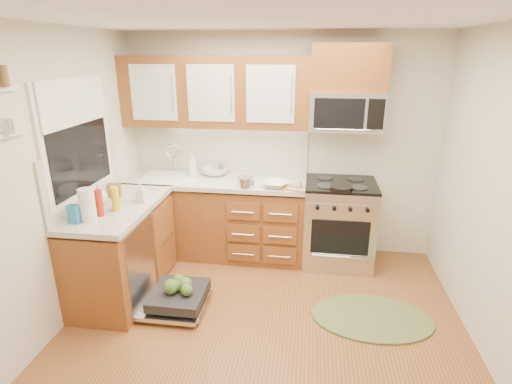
# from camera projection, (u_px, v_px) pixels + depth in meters

# --- Properties ---
(floor) EXTENTS (3.50, 3.50, 0.00)m
(floor) POSITION_uv_depth(u_px,v_px,m) (262.00, 337.00, 3.38)
(floor) COLOR brown
(floor) RESTS_ON ground
(ceiling) EXTENTS (3.50, 3.50, 0.00)m
(ceiling) POSITION_uv_depth(u_px,v_px,m) (264.00, 16.00, 2.55)
(ceiling) COLOR white
(ceiling) RESTS_ON ground
(wall_back) EXTENTS (3.50, 0.04, 2.50)m
(wall_back) POSITION_uv_depth(u_px,v_px,m) (282.00, 147.00, 4.60)
(wall_back) COLOR beige
(wall_back) RESTS_ON ground
(wall_front) EXTENTS (3.50, 0.04, 2.50)m
(wall_front) POSITION_uv_depth(u_px,v_px,m) (198.00, 380.00, 1.33)
(wall_front) COLOR beige
(wall_front) RESTS_ON ground
(wall_left) EXTENTS (0.04, 3.50, 2.50)m
(wall_left) POSITION_uv_depth(u_px,v_px,m) (46.00, 189.00, 3.19)
(wall_left) COLOR beige
(wall_left) RESTS_ON ground
(base_cabinet_back) EXTENTS (2.05, 0.60, 0.85)m
(base_cabinet_back) POSITION_uv_depth(u_px,v_px,m) (217.00, 219.00, 4.69)
(base_cabinet_back) COLOR brown
(base_cabinet_back) RESTS_ON ground
(base_cabinet_left) EXTENTS (0.60, 1.25, 0.85)m
(base_cabinet_left) POSITION_uv_depth(u_px,v_px,m) (123.00, 252.00, 3.92)
(base_cabinet_left) COLOR brown
(base_cabinet_left) RESTS_ON ground
(countertop_back) EXTENTS (2.07, 0.64, 0.05)m
(countertop_back) POSITION_uv_depth(u_px,v_px,m) (215.00, 181.00, 4.52)
(countertop_back) COLOR beige
(countertop_back) RESTS_ON base_cabinet_back
(countertop_left) EXTENTS (0.64, 1.27, 0.05)m
(countertop_left) POSITION_uv_depth(u_px,v_px,m) (118.00, 207.00, 3.76)
(countertop_left) COLOR beige
(countertop_left) RESTS_ON base_cabinet_left
(backsplash_back) EXTENTS (2.05, 0.02, 0.57)m
(backsplash_back) POSITION_uv_depth(u_px,v_px,m) (220.00, 149.00, 4.69)
(backsplash_back) COLOR beige
(backsplash_back) RESTS_ON ground
(backsplash_left) EXTENTS (0.02, 1.25, 0.57)m
(backsplash_left) POSITION_uv_depth(u_px,v_px,m) (84.00, 175.00, 3.69)
(backsplash_left) COLOR beige
(backsplash_left) RESTS_ON ground
(upper_cabinets) EXTENTS (2.05, 0.35, 0.75)m
(upper_cabinets) POSITION_uv_depth(u_px,v_px,m) (215.00, 92.00, 4.32)
(upper_cabinets) COLOR brown
(upper_cabinets) RESTS_ON ground
(cabinet_over_mw) EXTENTS (0.76, 0.35, 0.47)m
(cabinet_over_mw) POSITION_uv_depth(u_px,v_px,m) (349.00, 68.00, 4.05)
(cabinet_over_mw) COLOR brown
(cabinet_over_mw) RESTS_ON ground
(range) EXTENTS (0.76, 0.64, 0.95)m
(range) POSITION_uv_depth(u_px,v_px,m) (338.00, 223.00, 4.46)
(range) COLOR silver
(range) RESTS_ON ground
(microwave) EXTENTS (0.76, 0.38, 0.40)m
(microwave) POSITION_uv_depth(u_px,v_px,m) (346.00, 111.00, 4.17)
(microwave) COLOR silver
(microwave) RESTS_ON ground
(sink) EXTENTS (0.62, 0.50, 0.26)m
(sink) POSITION_uv_depth(u_px,v_px,m) (170.00, 188.00, 4.60)
(sink) COLOR white
(sink) RESTS_ON ground
(dishwasher) EXTENTS (0.70, 0.60, 0.20)m
(dishwasher) POSITION_uv_depth(u_px,v_px,m) (175.00, 299.00, 3.74)
(dishwasher) COLOR silver
(dishwasher) RESTS_ON ground
(window) EXTENTS (0.03, 1.05, 1.05)m
(window) POSITION_uv_depth(u_px,v_px,m) (77.00, 139.00, 3.56)
(window) COLOR white
(window) RESTS_ON ground
(window_blind) EXTENTS (0.02, 0.96, 0.40)m
(window_blind) POSITION_uv_depth(u_px,v_px,m) (74.00, 101.00, 3.45)
(window_blind) COLOR white
(window_blind) RESTS_ON ground
(shelf_lower) EXTENTS (0.04, 0.40, 0.03)m
(shelf_lower) POSITION_uv_depth(u_px,v_px,m) (5.00, 135.00, 2.70)
(shelf_lower) COLOR white
(shelf_lower) RESTS_ON ground
(rug) EXTENTS (1.27, 1.07, 0.02)m
(rug) POSITION_uv_depth(u_px,v_px,m) (372.00, 318.00, 3.61)
(rug) COLOR brown
(rug) RESTS_ON ground
(skillet) EXTENTS (0.30, 0.30, 0.04)m
(skillet) POSITION_uv_depth(u_px,v_px,m) (341.00, 188.00, 4.07)
(skillet) COLOR black
(skillet) RESTS_ON range
(stock_pot) EXTENTS (0.19, 0.19, 0.11)m
(stock_pot) POSITION_uv_depth(u_px,v_px,m) (246.00, 182.00, 4.23)
(stock_pot) COLOR silver
(stock_pot) RESTS_ON countertop_back
(cutting_board) EXTENTS (0.30, 0.23, 0.02)m
(cutting_board) POSITION_uv_depth(u_px,v_px,m) (294.00, 188.00, 4.18)
(cutting_board) COLOR #A26D4A
(cutting_board) RESTS_ON countertop_back
(canister) EXTENTS (0.11, 0.11, 0.14)m
(canister) POSITION_uv_depth(u_px,v_px,m) (220.00, 168.00, 4.68)
(canister) COLOR silver
(canister) RESTS_ON countertop_back
(paper_towel_roll) EXTENTS (0.17, 0.17, 0.28)m
(paper_towel_roll) POSITION_uv_depth(u_px,v_px,m) (87.00, 205.00, 3.36)
(paper_towel_roll) COLOR white
(paper_towel_roll) RESTS_ON countertop_left
(mustard_bottle) EXTENTS (0.09, 0.09, 0.22)m
(mustard_bottle) POSITION_uv_depth(u_px,v_px,m) (115.00, 199.00, 3.59)
(mustard_bottle) COLOR gold
(mustard_bottle) RESTS_ON countertop_left
(red_bottle) EXTENTS (0.06, 0.06, 0.24)m
(red_bottle) POSITION_uv_depth(u_px,v_px,m) (99.00, 203.00, 3.47)
(red_bottle) COLOR #AF1E0E
(red_bottle) RESTS_ON countertop_left
(wooden_box) EXTENTS (0.15, 0.12, 0.13)m
(wooden_box) POSITION_uv_depth(u_px,v_px,m) (114.00, 190.00, 3.95)
(wooden_box) COLOR brown
(wooden_box) RESTS_ON countertop_left
(blue_carton) EXTENTS (0.11, 0.07, 0.16)m
(blue_carton) POSITION_uv_depth(u_px,v_px,m) (74.00, 214.00, 3.33)
(blue_carton) COLOR teal
(blue_carton) RESTS_ON countertop_left
(bowl_a) EXTENTS (0.32, 0.32, 0.06)m
(bowl_a) POSITION_uv_depth(u_px,v_px,m) (275.00, 184.00, 4.23)
(bowl_a) COLOR #999999
(bowl_a) RESTS_ON countertop_back
(bowl_b) EXTENTS (0.37, 0.37, 0.09)m
(bowl_b) POSITION_uv_depth(u_px,v_px,m) (215.00, 171.00, 4.65)
(bowl_b) COLOR #999999
(bowl_b) RESTS_ON countertop_back
(cup) EXTENTS (0.15, 0.15, 0.10)m
(cup) POSITION_uv_depth(u_px,v_px,m) (296.00, 184.00, 4.19)
(cup) COLOR #999999
(cup) RESTS_ON countertop_back
(soap_bottle_a) EXTENTS (0.12, 0.12, 0.26)m
(soap_bottle_a) POSITION_uv_depth(u_px,v_px,m) (193.00, 165.00, 4.57)
(soap_bottle_a) COLOR #999999
(soap_bottle_a) RESTS_ON countertop_back
(soap_bottle_b) EXTENTS (0.09, 0.09, 0.19)m
(soap_bottle_b) POSITION_uv_depth(u_px,v_px,m) (141.00, 192.00, 3.81)
(soap_bottle_b) COLOR #999999
(soap_bottle_b) RESTS_ON countertop_left
(soap_bottle_c) EXTENTS (0.19, 0.19, 0.19)m
(soap_bottle_c) POSITION_uv_depth(u_px,v_px,m) (99.00, 194.00, 3.75)
(soap_bottle_c) COLOR #999999
(soap_bottle_c) RESTS_ON countertop_left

